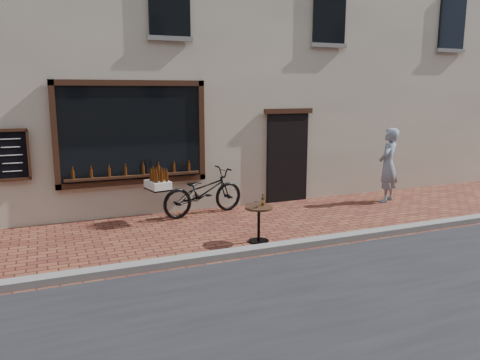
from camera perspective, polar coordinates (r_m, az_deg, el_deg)
name	(u,v)px	position (r m, az deg, el deg)	size (l,w,h in m)	color
ground	(284,254)	(8.14, 5.40, -8.94)	(90.00, 90.00, 0.00)	#5A271D
kerb	(279,247)	(8.29, 4.76, -8.13)	(90.00, 0.25, 0.12)	slate
shop_building	(177,8)	(13.91, -7.68, 20.05)	(28.00, 6.20, 10.00)	beige
cargo_bicycle	(202,192)	(10.49, -4.70, -1.42)	(2.35, 1.07, 1.11)	black
bistro_table	(259,217)	(8.60, 2.32, -4.50)	(0.52, 0.52, 0.89)	black
pedestrian	(388,165)	(12.22, 17.61, 1.74)	(0.67, 0.44, 1.85)	gray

